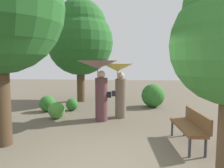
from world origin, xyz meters
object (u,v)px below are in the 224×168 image
Objects in this scene: person_right at (119,79)px; tree_mid_left at (80,37)px; park_bench at (191,125)px; person_left at (99,76)px.

person_right is 4.16m from tree_mid_left.
person_right is 3.26m from park_bench.
person_right is at bearing -45.78° from person_left.
tree_mid_left is (-1.49, 3.55, 1.72)m from person_left.
person_right is at bearing -147.92° from park_bench.
person_left reaches higher than person_right.
person_left is 1.35× the size of park_bench.
park_bench is (1.90, -2.49, -0.89)m from person_right.
tree_mid_left is at bearing -149.16° from park_bench.
park_bench is (2.55, -1.99, -1.03)m from person_left.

